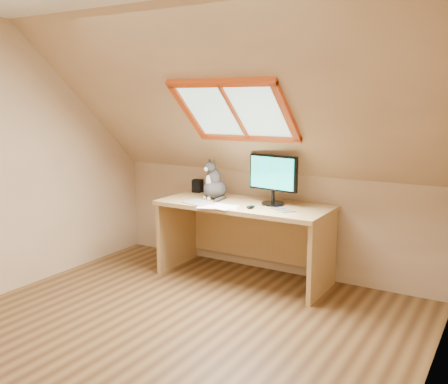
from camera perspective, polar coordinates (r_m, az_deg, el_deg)
The scene contains 10 objects.
ground at distance 3.84m, azimuth -6.89°, elevation -16.12°, with size 3.50×3.50×0.00m, color brown.
room_shell at distance 3.37m, azimuth -8.39°, elevation 5.56°, with size 3.52×3.52×2.41m.
desk at distance 4.85m, azimuth 2.70°, elevation -3.76°, with size 1.64×0.72×0.75m.
monitor at distance 4.63m, azimuth 5.63°, elevation 1.80°, with size 0.50×0.21×0.47m.
cat at distance 4.93m, azimuth -1.11°, elevation 0.90°, with size 0.30×0.33×0.41m.
desk_speaker at distance 5.29m, azimuth -3.03°, elevation 0.72°, with size 0.09×0.09×0.14m, color black.
graphics_tablet at distance 4.72m, azimuth -2.87°, elevation -1.24°, with size 0.28×0.20×0.01m, color #B2B2B7.
mouse at distance 4.50m, azimuth 3.05°, elevation -1.72°, with size 0.05×0.09×0.03m, color black.
papers at distance 4.55m, azimuth 0.07°, elevation -1.72°, with size 0.35×0.30×0.01m.
cables at distance 4.48m, azimuth 5.48°, elevation -1.94°, with size 0.51×0.26×0.01m.
Camera 1 is at (2.13, -2.70, 1.71)m, focal length 40.00 mm.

